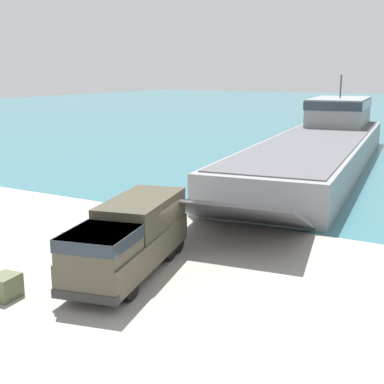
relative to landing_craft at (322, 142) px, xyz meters
The scene contains 6 objects.
ground_plane 28.33m from the landing_craft, 88.03° to the right, with size 240.00×240.00×0.00m, color #9E998E.
landing_craft is the anchor object (origin of this frame).
military_truck 30.31m from the landing_craft, 87.98° to the right, with size 4.18×8.27×2.84m.
soldier_on_ramp 31.53m from the landing_craft, 92.44° to the right, with size 0.44×0.50×1.73m.
mooring_bollard 22.86m from the landing_craft, 99.64° to the right, with size 0.27×0.27×0.74m.
cargo_crate 34.62m from the landing_craft, 92.29° to the right, with size 0.87×1.04×0.87m, color #566042.
Camera 1 is at (12.52, -18.63, 8.04)m, focal length 50.00 mm.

